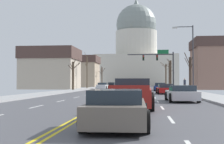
% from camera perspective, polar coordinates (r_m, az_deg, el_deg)
% --- Properties ---
extents(ground, '(20.00, 180.00, 0.20)m').
position_cam_1_polar(ground, '(35.85, 1.82, -4.03)').
color(ground, '#48484D').
extents(signal_gantry, '(7.91, 0.41, 6.76)m').
position_cam_1_polar(signal_gantry, '(53.45, 8.89, 1.99)').
color(signal_gantry, '#28282D').
rests_on(signal_gantry, ground).
extents(street_lamp_right, '(2.39, 0.24, 7.77)m').
position_cam_1_polar(street_lamp_right, '(36.62, 14.26, 3.50)').
color(street_lamp_right, '#333338').
rests_on(street_lamp_right, ground).
extents(capitol_building, '(28.65, 18.86, 32.06)m').
position_cam_1_polar(capitol_building, '(112.78, 4.51, 3.59)').
color(capitol_building, beige).
rests_on(capitol_building, ground).
extents(sedan_near_00, '(2.08, 4.38, 1.24)m').
position_cam_1_polar(sedan_near_00, '(48.90, 8.86, -2.77)').
color(sedan_near_00, navy).
rests_on(sedan_near_00, ground).
extents(sedan_near_01, '(2.12, 4.57, 1.20)m').
position_cam_1_polar(sedan_near_01, '(41.88, 5.03, -2.97)').
color(sedan_near_01, '#1E7247').
rests_on(sedan_near_01, ground).
extents(sedan_near_02, '(2.12, 4.41, 1.16)m').
position_cam_1_polar(sedan_near_02, '(36.34, 9.83, -3.14)').
color(sedan_near_02, '#B71414').
rests_on(sedan_near_02, ground).
extents(sedan_near_03, '(2.09, 4.34, 1.24)m').
position_cam_1_polar(sedan_near_03, '(29.89, 4.08, -3.37)').
color(sedan_near_03, '#1E7247').
rests_on(sedan_near_03, ground).
extents(sedan_near_04, '(2.18, 4.41, 1.15)m').
position_cam_1_polar(sedan_near_04, '(22.53, 12.77, -3.94)').
color(sedan_near_04, silver).
rests_on(sedan_near_04, ground).
extents(pickup_truck_near_05, '(2.35, 5.74, 1.58)m').
position_cam_1_polar(pickup_truck_near_05, '(16.54, 3.82, -4.16)').
color(pickup_truck_near_05, maroon).
rests_on(pickup_truck_near_05, ground).
extents(sedan_near_06, '(2.01, 4.43, 1.16)m').
position_cam_1_polar(sedan_near_06, '(9.72, 0.96, -6.79)').
color(sedan_near_06, '#6B6056').
rests_on(sedan_near_06, ground).
extents(sedan_oncoming_00, '(2.04, 4.40, 1.24)m').
position_cam_1_polar(sedan_oncoming_00, '(57.99, -1.80, -2.63)').
color(sedan_oncoming_00, silver).
rests_on(sedan_oncoming_00, ground).
extents(sedan_oncoming_01, '(2.14, 4.71, 1.22)m').
position_cam_1_polar(sedan_oncoming_01, '(66.41, 2.14, -2.53)').
color(sedan_oncoming_01, '#1E7247').
rests_on(sedan_oncoming_01, ground).
extents(sedan_oncoming_02, '(1.93, 4.39, 1.27)m').
position_cam_1_polar(sedan_oncoming_02, '(74.70, -0.09, -2.44)').
color(sedan_oncoming_02, black).
rests_on(sedan_oncoming_02, ground).
extents(sedan_oncoming_03, '(2.07, 4.28, 1.19)m').
position_cam_1_polar(sedan_oncoming_03, '(85.42, 0.66, -2.39)').
color(sedan_oncoming_03, '#B71414').
rests_on(sedan_oncoming_03, ground).
extents(flank_building_00, '(10.44, 9.65, 7.98)m').
position_cam_1_polar(flank_building_00, '(61.61, -11.22, 0.68)').
color(flank_building_00, '#B2A38E').
rests_on(flank_building_00, ground).
extents(flank_building_01, '(14.23, 9.47, 8.19)m').
position_cam_1_polar(flank_building_01, '(83.08, -7.40, 0.09)').
color(flank_building_01, tan).
rests_on(flank_building_01, ground).
extents(bare_tree_00, '(1.22, 2.31, 6.06)m').
position_cam_1_polar(bare_tree_00, '(64.04, 10.77, -0.29)').
color(bare_tree_00, '#4C3D2D').
rests_on(bare_tree_00, ground).
extents(bare_tree_01, '(1.75, 1.92, 4.88)m').
position_cam_1_polar(bare_tree_01, '(49.74, -7.21, -0.49)').
color(bare_tree_01, '#4C3D2D').
rests_on(bare_tree_01, ground).
extents(bare_tree_02, '(2.40, 2.07, 6.06)m').
position_cam_1_polar(bare_tree_02, '(76.90, 9.93, -0.52)').
color(bare_tree_02, brown).
rests_on(bare_tree_02, ground).
extents(bare_tree_03, '(1.97, 2.83, 5.28)m').
position_cam_1_polar(bare_tree_03, '(80.87, -1.87, -0.74)').
color(bare_tree_03, '#423328').
rests_on(bare_tree_03, ground).
extents(bare_tree_04, '(1.20, 2.61, 6.10)m').
position_cam_1_polar(bare_tree_04, '(72.08, 10.56, -0.37)').
color(bare_tree_04, '#423328').
rests_on(bare_tree_04, ground).
extents(bare_tree_05, '(1.30, 2.38, 7.31)m').
position_cam_1_polar(bare_tree_05, '(61.60, -4.65, 0.22)').
color(bare_tree_05, brown).
rests_on(bare_tree_05, ground).
extents(bare_tree_06, '(1.01, 1.83, 4.78)m').
position_cam_1_polar(bare_tree_06, '(38.61, 14.26, -0.25)').
color(bare_tree_06, '#423328').
rests_on(bare_tree_06, ground).
extents(pedestrian_00, '(0.35, 0.34, 1.76)m').
position_cam_1_polar(pedestrian_00, '(45.43, 13.30, -2.13)').
color(pedestrian_00, '#4C4238').
rests_on(pedestrian_00, ground).
extents(bicycle_parked, '(0.12, 1.77, 0.85)m').
position_cam_1_polar(bicycle_parked, '(34.33, 14.92, -3.29)').
color(bicycle_parked, black).
rests_on(bicycle_parked, ground).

